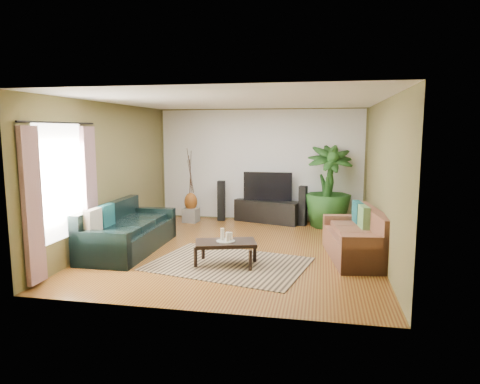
% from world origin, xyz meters
% --- Properties ---
extents(floor, '(5.50, 5.50, 0.00)m').
position_xyz_m(floor, '(0.00, 0.00, 0.00)').
color(floor, olive).
rests_on(floor, ground).
extents(ceiling, '(5.50, 5.50, 0.00)m').
position_xyz_m(ceiling, '(0.00, 0.00, 2.70)').
color(ceiling, white).
rests_on(ceiling, ground).
extents(wall_back, '(5.00, 0.00, 5.00)m').
position_xyz_m(wall_back, '(0.00, 2.75, 1.35)').
color(wall_back, brown).
rests_on(wall_back, ground).
extents(wall_front, '(5.00, 0.00, 5.00)m').
position_xyz_m(wall_front, '(0.00, -2.75, 1.35)').
color(wall_front, brown).
rests_on(wall_front, ground).
extents(wall_left, '(0.00, 5.50, 5.50)m').
position_xyz_m(wall_left, '(-2.50, 0.00, 1.35)').
color(wall_left, brown).
rests_on(wall_left, ground).
extents(wall_right, '(0.00, 5.50, 5.50)m').
position_xyz_m(wall_right, '(2.50, 0.00, 1.35)').
color(wall_right, brown).
rests_on(wall_right, ground).
extents(backwall_panel, '(4.90, 0.00, 4.90)m').
position_xyz_m(backwall_panel, '(0.00, 2.74, 1.35)').
color(backwall_panel, white).
rests_on(backwall_panel, ground).
extents(window_pane, '(0.00, 1.80, 1.80)m').
position_xyz_m(window_pane, '(-2.48, -1.60, 1.40)').
color(window_pane, white).
rests_on(window_pane, ground).
extents(curtain_near, '(0.08, 0.35, 2.20)m').
position_xyz_m(curtain_near, '(-2.43, -2.35, 1.15)').
color(curtain_near, gray).
rests_on(curtain_near, ground).
extents(curtain_far, '(0.08, 0.35, 2.20)m').
position_xyz_m(curtain_far, '(-2.43, -0.85, 1.15)').
color(curtain_far, gray).
rests_on(curtain_far, ground).
extents(curtain_rod, '(0.03, 1.90, 0.03)m').
position_xyz_m(curtain_rod, '(-2.43, -1.60, 2.30)').
color(curtain_rod, black).
rests_on(curtain_rod, ground).
extents(sofa_left, '(1.00, 2.31, 0.85)m').
position_xyz_m(sofa_left, '(-1.95, -0.39, 0.42)').
color(sofa_left, black).
rests_on(sofa_left, floor).
extents(sofa_right, '(1.07, 1.90, 0.85)m').
position_xyz_m(sofa_right, '(2.07, -0.15, 0.42)').
color(sofa_right, brown).
rests_on(sofa_right, floor).
extents(area_rug, '(2.79, 2.24, 0.01)m').
position_xyz_m(area_rug, '(0.02, -0.87, 0.01)').
color(area_rug, tan).
rests_on(area_rug, floor).
extents(coffee_table, '(1.08, 0.78, 0.40)m').
position_xyz_m(coffee_table, '(-0.02, -0.92, 0.20)').
color(coffee_table, black).
rests_on(coffee_table, floor).
extents(candle_tray, '(0.30, 0.30, 0.01)m').
position_xyz_m(candle_tray, '(-0.02, -0.92, 0.40)').
color(candle_tray, gray).
rests_on(candle_tray, coffee_table).
extents(candle_tall, '(0.06, 0.06, 0.19)m').
position_xyz_m(candle_tall, '(-0.08, -0.89, 0.51)').
color(candle_tall, beige).
rests_on(candle_tall, candle_tray).
extents(candle_mid, '(0.06, 0.06, 0.15)m').
position_xyz_m(candle_mid, '(0.02, -0.96, 0.49)').
color(candle_mid, white).
rests_on(candle_mid, candle_tray).
extents(candle_short, '(0.06, 0.06, 0.12)m').
position_xyz_m(candle_short, '(0.05, -0.86, 0.47)').
color(candle_short, beige).
rests_on(candle_short, candle_tray).
extents(tv_stand, '(1.64, 0.91, 0.52)m').
position_xyz_m(tv_stand, '(0.23, 2.50, 0.26)').
color(tv_stand, black).
rests_on(tv_stand, floor).
extents(television, '(1.15, 0.06, 0.68)m').
position_xyz_m(television, '(0.23, 2.50, 0.86)').
color(television, black).
rests_on(television, tv_stand).
extents(speaker_left, '(0.19, 0.21, 0.97)m').
position_xyz_m(speaker_left, '(-0.91, 2.50, 0.48)').
color(speaker_left, black).
rests_on(speaker_left, floor).
extents(speaker_right, '(0.21, 0.22, 0.92)m').
position_xyz_m(speaker_right, '(1.08, 2.29, 0.46)').
color(speaker_right, black).
rests_on(speaker_right, floor).
extents(potted_plant, '(1.21, 1.21, 1.85)m').
position_xyz_m(potted_plant, '(1.63, 2.28, 0.93)').
color(potted_plant, '#1E4A18').
rests_on(potted_plant, floor).
extents(plant_pot, '(0.34, 0.34, 0.27)m').
position_xyz_m(plant_pot, '(1.63, 2.28, 0.13)').
color(plant_pot, black).
rests_on(plant_pot, floor).
extents(pedestal, '(0.36, 0.36, 0.34)m').
position_xyz_m(pedestal, '(-1.58, 2.17, 0.17)').
color(pedestal, gray).
rests_on(pedestal, floor).
extents(vase, '(0.31, 0.31, 0.43)m').
position_xyz_m(vase, '(-1.58, 2.17, 0.49)').
color(vase, brown).
rests_on(vase, pedestal).
extents(side_table, '(0.49, 0.49, 0.49)m').
position_xyz_m(side_table, '(-2.03, 0.80, 0.24)').
color(side_table, olive).
rests_on(side_table, floor).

